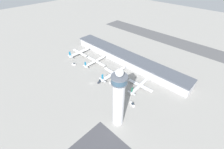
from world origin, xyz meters
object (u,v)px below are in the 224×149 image
control_tower (119,100)px  service_truck_fuel (74,64)px  airplane_gate_alpha (79,53)px  airplane_gate_bravo (95,61)px  airplane_gate_delta (140,85)px  airplane_gate_charlie (114,73)px  service_truck_baggage (100,81)px  service_truck_catering (113,83)px  service_truck_water (132,104)px

control_tower → service_truck_fuel: bearing=165.9°
control_tower → airplane_gate_alpha: size_ratio=1.69×
airplane_gate_bravo → airplane_gate_delta: size_ratio=1.07×
control_tower → airplane_gate_charlie: size_ratio=1.47×
control_tower → airplane_gate_bravo: (-95.61, 54.75, -27.21)m
control_tower → service_truck_fuel: control_tower is taller
service_truck_fuel → service_truck_baggage: 58.99m
airplane_gate_charlie → service_truck_catering: bearing=-52.7°
airplane_gate_delta → service_truck_baggage: 52.01m
airplane_gate_alpha → control_tower: bearing=-21.6°
airplane_gate_alpha → airplane_gate_bravo: 39.25m
airplane_gate_alpha → service_truck_fuel: 30.34m
airplane_gate_alpha → service_truck_catering: 93.19m
service_truck_catering → service_truck_water: (40.23, -10.70, 0.15)m
service_truck_catering → service_truck_baggage: size_ratio=0.96×
service_truck_baggage → airplane_gate_charlie: bearing=76.8°
airplane_gate_delta → service_truck_water: bearing=-70.0°
service_truck_catering → service_truck_fuel: bearing=-173.4°
service_truck_water → service_truck_catering: bearing=165.1°
airplane_gate_bravo → airplane_gate_charlie: size_ratio=0.94×
airplane_gate_alpha → service_truck_fuel: size_ratio=6.08×
service_truck_fuel → service_truck_baggage: size_ratio=0.71×
airplane_gate_charlie → service_truck_catering: 16.50m
airplane_gate_alpha → service_truck_catering: airplane_gate_alpha is taller
airplane_gate_bravo → service_truck_baggage: (37.85, -25.59, -3.09)m
service_truck_baggage → service_truck_water: 55.00m
service_truck_baggage → service_truck_fuel: bearing=179.8°
airplane_gate_bravo → service_truck_catering: (52.58, -16.93, -3.11)m
control_tower → airplane_gate_charlie: control_tower is taller
airplane_gate_alpha → airplane_gate_charlie: 82.14m
service_truck_catering → service_truck_baggage: 17.09m
control_tower → airplane_gate_charlie: bearing=136.2°
service_truck_fuel → service_truck_water: size_ratio=0.79×
airplane_gate_delta → service_truck_fuel: bearing=-165.6°
service_truck_catering → service_truck_water: service_truck_water is taller
service_truck_catering → service_truck_fuel: (-73.72, -8.50, 0.13)m
airplane_gate_charlie → airplane_gate_delta: 39.86m
airplane_gate_bravo → service_truck_water: (92.82, -27.63, -2.97)m
service_truck_fuel → airplane_gate_charlie: bearing=18.4°
control_tower → airplane_gate_delta: control_tower is taller
airplane_gate_bravo → service_truck_water: 96.89m
service_truck_water → control_tower: bearing=-84.1°
control_tower → service_truck_catering: control_tower is taller
airplane_gate_charlie → service_truck_water: size_ratio=5.48×
service_truck_catering → service_truck_fuel: size_ratio=1.36×
control_tower → service_truck_water: 40.67m
airplane_gate_delta → service_truck_baggage: airplane_gate_delta is taller
service_truck_fuel → service_truck_baggage: (58.99, -0.16, -0.10)m
service_truck_catering → airplane_gate_charlie: bearing=127.3°
airplane_gate_bravo → service_truck_baggage: size_ratio=4.64×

